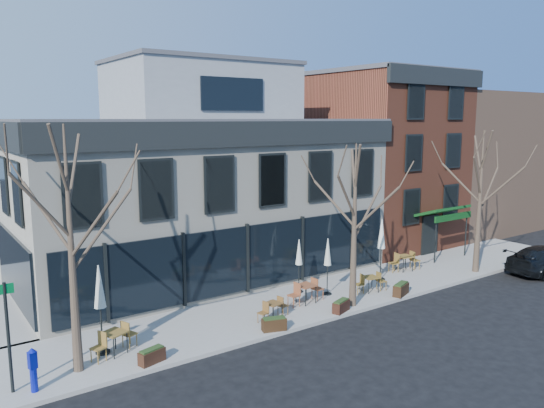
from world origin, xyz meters
TOP-DOWN VIEW (x-y plane):
  - ground at (0.00, 0.00)m, footprint 120.00×120.00m
  - sidewalk_front at (3.25, -2.15)m, footprint 33.50×4.70m
  - corner_building at (0.07, 5.07)m, footprint 18.39×10.39m
  - red_brick_building at (13.00, 4.98)m, footprint 8.20×11.78m
  - bg_building at (23.00, 6.00)m, footprint 12.00×12.00m
  - tree_corner at (-8.49, -3.20)m, footprint 3.93×3.98m
  - tree_mid at (3.01, -3.90)m, footprint 3.50×3.55m
  - tree_right at (12.01, -3.90)m, footprint 3.72×3.77m
  - sign_pole at (-10.50, -3.50)m, footprint 0.50×0.10m
  - call_box at (-9.96, -3.84)m, footprint 0.27×0.27m
  - cafe_set_0 at (-7.13, -2.70)m, footprint 1.89×1.16m
  - cafe_set_2 at (-0.76, -3.21)m, footprint 1.62×0.74m
  - cafe_set_3 at (1.52, -2.49)m, footprint 1.96×0.83m
  - cafe_set_4 at (4.96, -3.05)m, footprint 1.74×0.80m
  - cafe_set_5 at (9.00, -1.60)m, footprint 1.94×0.89m
  - umbrella_0 at (-7.46, -2.38)m, footprint 0.51×0.51m
  - umbrella_2 at (2.17, -1.15)m, footprint 0.41×0.41m
  - umbrella_3 at (3.05, -2.16)m, footprint 0.43×0.43m
  - umbrella_4 at (6.73, -2.01)m, footprint 0.50×0.50m
  - planter_0 at (-6.34, -4.08)m, footprint 0.97×0.58m
  - planter_1 at (-1.42, -4.20)m, footprint 1.01×0.65m
  - planter_2 at (2.05, -4.20)m, footprint 0.99×0.65m
  - planter_3 at (5.78, -4.20)m, footprint 1.10×0.73m

SIDE VIEW (x-z plane):
  - ground at x=0.00m, z-range 0.00..0.00m
  - sidewalk_front at x=3.25m, z-range 0.00..0.15m
  - planter_0 at x=-6.34m, z-range 0.15..0.66m
  - planter_2 at x=2.05m, z-range 0.15..0.66m
  - planter_1 at x=-1.42m, z-range 0.15..0.67m
  - planter_3 at x=5.78m, z-range 0.15..0.72m
  - cafe_set_2 at x=-0.76m, z-range 0.16..0.99m
  - cafe_set_4 at x=4.96m, z-range 0.16..1.05m
  - cafe_set_0 at x=-7.13m, z-range 0.16..1.15m
  - cafe_set_5 at x=9.00m, z-range 0.16..1.16m
  - cafe_set_3 at x=1.52m, z-range 0.16..1.18m
  - call_box at x=-9.96m, z-range 0.19..1.57m
  - umbrella_2 at x=2.17m, z-range 0.67..3.21m
  - umbrella_3 at x=3.05m, z-range 0.70..3.36m
  - sign_pole at x=-10.50m, z-range 0.37..3.77m
  - umbrella_4 at x=6.73m, z-range 0.79..3.91m
  - umbrella_0 at x=-7.46m, z-range 0.80..3.96m
  - tree_mid at x=3.01m, z-range 0.27..7.31m
  - tree_right at x=12.01m, z-range 0.28..7.76m
  - tree_corner at x=-8.49m, z-range 0.29..8.21m
  - corner_building at x=0.07m, z-range -0.83..10.27m
  - bg_building at x=23.00m, z-range 0.00..10.00m
  - red_brick_building at x=13.00m, z-range 0.05..11.22m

